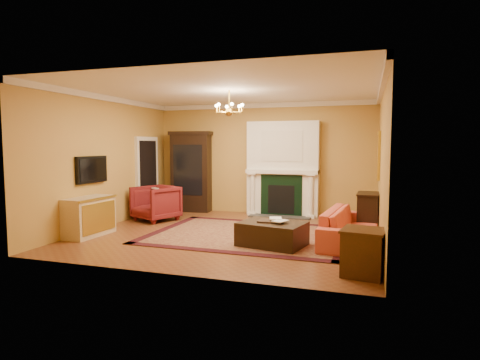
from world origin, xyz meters
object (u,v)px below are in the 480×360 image
at_px(coral_sofa, 351,221).
at_px(end_table, 363,254).
at_px(china_cabinet, 191,173).
at_px(commode, 89,217).
at_px(leather_ottoman, 272,234).
at_px(wingback_armchair, 156,201).
at_px(console_table, 368,213).
at_px(pedestal_table, 159,200).

distance_m(coral_sofa, end_table, 1.94).
xyz_separation_m(china_cabinet, commode, (-0.73, -3.51, -0.68)).
bearing_deg(coral_sofa, leather_ottoman, 121.67).
xyz_separation_m(china_cabinet, leather_ottoman, (3.09, -3.18, -0.85)).
distance_m(wingback_armchair, console_table, 5.04).
relative_size(wingback_armchair, coral_sofa, 0.43).
relative_size(pedestal_table, commode, 0.73).
bearing_deg(leather_ottoman, pedestal_table, 161.38).
distance_m(china_cabinet, wingback_armchair, 1.72).
relative_size(wingback_armchair, leather_ottoman, 0.82).
height_order(pedestal_table, end_table, pedestal_table).
relative_size(commode, leather_ottoman, 0.93).
bearing_deg(pedestal_table, china_cabinet, 69.96).
distance_m(wingback_armchair, coral_sofa, 4.82).
bearing_deg(commode, coral_sofa, 13.68).
distance_m(pedestal_table, console_table, 5.20).
height_order(coral_sofa, console_table, coral_sofa).
distance_m(wingback_armchair, end_table, 5.74).
distance_m(coral_sofa, console_table, 1.17).
bearing_deg(pedestal_table, wingback_armchair, -71.60).
distance_m(pedestal_table, end_table, 6.12).
bearing_deg(end_table, pedestal_table, 147.10).
relative_size(commode, end_table, 1.68).
bearing_deg(wingback_armchair, pedestal_table, 132.20).
bearing_deg(console_table, end_table, -88.79).
bearing_deg(pedestal_table, coral_sofa, -16.00).
height_order(wingback_armchair, console_table, wingback_armchair).
xyz_separation_m(commode, leather_ottoman, (3.82, 0.33, -0.17)).
bearing_deg(china_cabinet, leather_ottoman, -51.18).
height_order(console_table, leather_ottoman, console_table).
relative_size(china_cabinet, wingback_armchair, 2.26).
height_order(commode, leather_ottoman, commode).
distance_m(end_table, console_table, 3.05).
distance_m(commode, console_table, 5.90).
bearing_deg(wingback_armchair, commode, -79.94).
bearing_deg(pedestal_table, console_table, -3.05).
height_order(china_cabinet, commode, china_cabinet).
height_order(commode, end_table, commode).
distance_m(pedestal_table, leather_ottoman, 4.07).
bearing_deg(coral_sofa, pedestal_table, 80.04).
relative_size(china_cabinet, console_table, 2.62).
bearing_deg(console_table, china_cabinet, 166.04).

